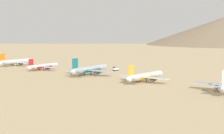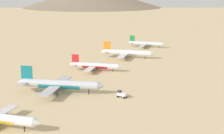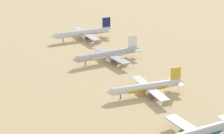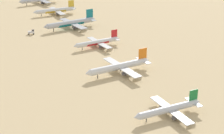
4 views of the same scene
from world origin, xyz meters
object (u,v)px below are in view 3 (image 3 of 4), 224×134
object	(u,v)px
parked_jet_0	(84,33)
parked_jet_3	(196,134)
parked_jet_2	(147,87)
parked_jet_1	(108,54)

from	to	relation	value
parked_jet_0	parked_jet_3	size ratio (longest dim) A/B	0.99
parked_jet_0	parked_jet_2	distance (m)	116.29
parked_jet_0	parked_jet_3	xyz separation A→B (m)	(8.47, 172.70, -0.01)
parked_jet_2	parked_jet_3	distance (m)	56.67
parked_jet_1	parked_jet_2	distance (m)	59.85
parked_jet_0	parked_jet_2	xyz separation A→B (m)	(3.58, 116.24, -0.58)
parked_jet_1	parked_jet_3	world-z (taller)	parked_jet_3
parked_jet_2	parked_jet_3	xyz separation A→B (m)	(4.89, 56.46, 0.57)
parked_jet_3	parked_jet_1	bearing A→B (deg)	-93.01
parked_jet_2	parked_jet_1	bearing A→B (deg)	-91.17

